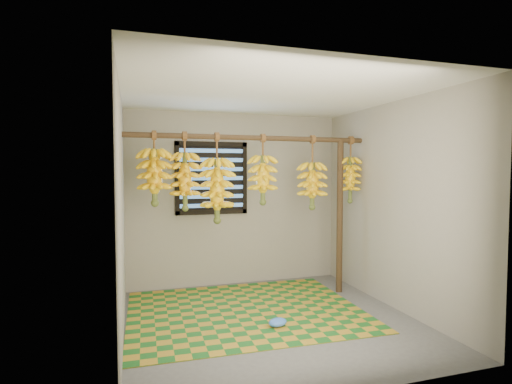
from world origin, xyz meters
name	(u,v)px	position (x,y,z in m)	size (l,w,h in m)	color
floor	(271,321)	(0.00, 0.00, -0.01)	(3.00, 3.00, 0.01)	#525252
ceiling	(272,93)	(0.00, 0.00, 2.40)	(3.00, 3.00, 0.01)	silver
wall_back	(236,199)	(0.00, 1.50, 1.20)	(3.00, 0.01, 2.40)	gray
wall_left	(121,213)	(-1.50, 0.00, 1.20)	(0.01, 3.00, 2.40)	gray
wall_right	(393,205)	(1.50, 0.00, 1.20)	(0.01, 3.00, 2.40)	gray
window	(212,178)	(-0.35, 1.48, 1.50)	(1.00, 0.04, 1.00)	black
hanging_pole	(252,138)	(0.00, 0.70, 2.00)	(0.06, 0.06, 3.00)	#4A341D
support_post	(340,217)	(1.20, 0.70, 1.00)	(0.08, 0.08, 2.00)	#4A341D
woven_mat	(245,311)	(-0.19, 0.36, 0.01)	(2.59, 2.07, 0.01)	#1B5C1D
plastic_bag	(278,322)	(0.00, -0.19, 0.05)	(0.21, 0.15, 0.08)	#3B73DF
banana_bunch_a	(155,177)	(-1.16, 0.70, 1.53)	(0.37, 0.37, 0.83)	brown
banana_bunch_b	(185,181)	(-0.81, 0.70, 1.48)	(0.34, 0.34, 0.90)	brown
banana_bunch_c	(217,190)	(-0.44, 0.70, 1.37)	(0.38, 0.38, 1.06)	brown
banana_bunch_d	(263,180)	(0.13, 0.70, 1.49)	(0.32, 0.32, 0.85)	brown
banana_bunch_e	(312,186)	(0.80, 0.70, 1.41)	(0.36, 0.36, 0.93)	brown
banana_bunch_f	(350,180)	(1.35, 0.70, 1.49)	(0.27, 0.27, 0.87)	brown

